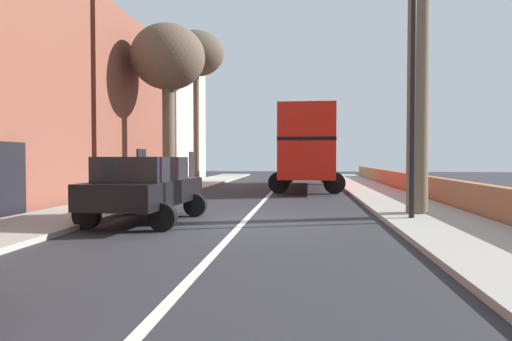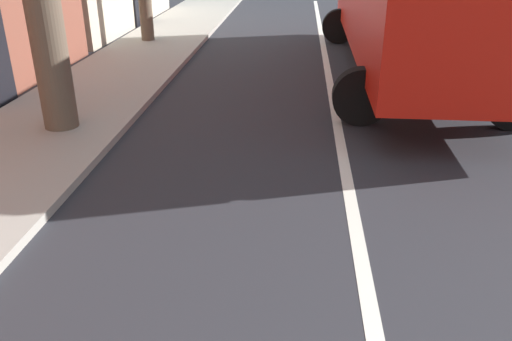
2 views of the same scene
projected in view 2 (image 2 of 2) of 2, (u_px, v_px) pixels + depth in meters
The scene contains 0 objects.
Camera 2 is at (-0.72, 0.27, 3.10)m, focal length 36.54 mm.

